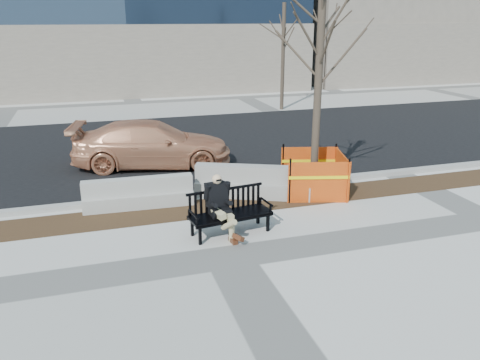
# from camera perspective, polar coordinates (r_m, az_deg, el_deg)

# --- Properties ---
(ground) EXTENTS (120.00, 120.00, 0.00)m
(ground) POSITION_cam_1_polar(r_m,az_deg,el_deg) (9.60, -1.33, -8.95)
(ground) COLOR beige
(ground) RESTS_ON ground
(mulch_strip) EXTENTS (40.00, 1.20, 0.02)m
(mulch_strip) POSITION_cam_1_polar(r_m,az_deg,el_deg) (11.89, -4.78, -3.36)
(mulch_strip) COLOR #47301C
(mulch_strip) RESTS_ON ground
(asphalt_street) EXTENTS (60.00, 10.40, 0.01)m
(asphalt_street) POSITION_cam_1_polar(r_m,az_deg,el_deg) (17.71, -9.19, 3.85)
(asphalt_street) COLOR black
(asphalt_street) RESTS_ON ground
(curb) EXTENTS (60.00, 0.25, 0.12)m
(curb) POSITION_cam_1_polar(r_m,az_deg,el_deg) (12.74, -5.72, -1.60)
(curb) COLOR #9E9B93
(curb) RESTS_ON ground
(bench) EXTENTS (1.87, 0.89, 0.96)m
(bench) POSITION_cam_1_polar(r_m,az_deg,el_deg) (10.58, -1.12, -6.23)
(bench) COLOR black
(bench) RESTS_ON ground
(seated_man) EXTENTS (0.68, 1.00, 1.31)m
(seated_man) POSITION_cam_1_polar(r_m,az_deg,el_deg) (10.53, -2.41, -6.35)
(seated_man) COLOR black
(seated_man) RESTS_ON ground
(tree_fence) EXTENTS (2.83, 2.83, 5.78)m
(tree_fence) POSITION_cam_1_polar(r_m,az_deg,el_deg) (13.06, 8.47, -1.50)
(tree_fence) COLOR #FF6015
(tree_fence) RESTS_ON ground
(sedan) EXTENTS (5.09, 2.87, 1.39)m
(sedan) POSITION_cam_1_polar(r_m,az_deg,el_deg) (15.50, -10.06, 1.66)
(sedan) COLOR tan
(sedan) RESTS_ON ground
(jersey_barrier_left) EXTENTS (2.65, 0.64, 0.75)m
(jersey_barrier_left) POSITION_cam_1_polar(r_m,az_deg,el_deg) (12.23, -11.65, -3.09)
(jersey_barrier_left) COLOR #A9A79E
(jersey_barrier_left) RESTS_ON ground
(jersey_barrier_right) EXTENTS (2.92, 1.74, 0.84)m
(jersey_barrier_right) POSITION_cam_1_polar(r_m,az_deg,el_deg) (12.66, 1.46, -1.95)
(jersey_barrier_right) COLOR #99968F
(jersey_barrier_right) RESTS_ON ground
(far_tree_right) EXTENTS (2.15, 2.15, 5.45)m
(far_tree_right) POSITION_cam_1_polar(r_m,az_deg,el_deg) (24.81, 4.86, 8.22)
(far_tree_right) COLOR #483B2E
(far_tree_right) RESTS_ON ground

